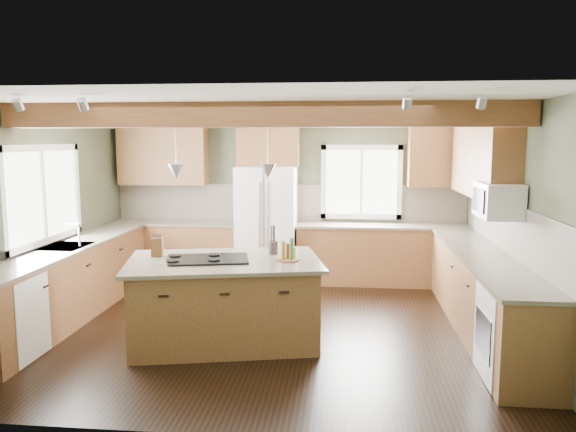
# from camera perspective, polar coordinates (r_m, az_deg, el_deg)

# --- Properties ---
(floor) EXTENTS (5.60, 5.60, 0.00)m
(floor) POSITION_cam_1_polar(r_m,az_deg,el_deg) (6.83, -2.09, -11.16)
(floor) COLOR black
(floor) RESTS_ON ground
(ceiling) EXTENTS (5.60, 5.60, 0.00)m
(ceiling) POSITION_cam_1_polar(r_m,az_deg,el_deg) (6.47, -2.21, 11.19)
(ceiling) COLOR silver
(ceiling) RESTS_ON wall_back
(wall_back) EXTENTS (5.60, 0.00, 5.60)m
(wall_back) POSITION_cam_1_polar(r_m,az_deg,el_deg) (8.99, 0.06, 1.95)
(wall_back) COLOR #404531
(wall_back) RESTS_ON ground
(wall_left) EXTENTS (0.00, 5.00, 5.00)m
(wall_left) POSITION_cam_1_polar(r_m,az_deg,el_deg) (7.44, -24.02, 0.05)
(wall_left) COLOR #404531
(wall_left) RESTS_ON ground
(wall_right) EXTENTS (0.00, 5.00, 5.00)m
(wall_right) POSITION_cam_1_polar(r_m,az_deg,el_deg) (6.73, 22.18, -0.61)
(wall_right) COLOR #404531
(wall_right) RESTS_ON ground
(ceiling_beam) EXTENTS (5.55, 0.26, 0.26)m
(ceiling_beam) POSITION_cam_1_polar(r_m,az_deg,el_deg) (5.94, -2.92, 10.23)
(ceiling_beam) COLOR #5A2D19
(ceiling_beam) RESTS_ON ceiling
(soffit_trim) EXTENTS (5.55, 0.20, 0.10)m
(soffit_trim) POSITION_cam_1_polar(r_m,az_deg,el_deg) (8.84, -0.00, 9.90)
(soffit_trim) COLOR #5A2D19
(soffit_trim) RESTS_ON ceiling
(backsplash_back) EXTENTS (5.58, 0.03, 0.58)m
(backsplash_back) POSITION_cam_1_polar(r_m,az_deg,el_deg) (8.98, 0.05, 1.37)
(backsplash_back) COLOR brown
(backsplash_back) RESTS_ON wall_back
(backsplash_right) EXTENTS (0.03, 3.70, 0.58)m
(backsplash_right) POSITION_cam_1_polar(r_m,az_deg,el_deg) (6.79, 21.90, -1.30)
(backsplash_right) COLOR brown
(backsplash_right) RESTS_ON wall_right
(base_cab_back_left) EXTENTS (2.02, 0.60, 0.88)m
(base_cab_back_left) POSITION_cam_1_polar(r_m,az_deg,el_deg) (9.18, -11.34, -3.51)
(base_cab_back_left) COLOR brown
(base_cab_back_left) RESTS_ON floor
(counter_back_left) EXTENTS (2.06, 0.64, 0.04)m
(counter_back_left) POSITION_cam_1_polar(r_m,az_deg,el_deg) (9.10, -11.42, -0.67)
(counter_back_left) COLOR #473E34
(counter_back_left) RESTS_ON base_cab_back_left
(base_cab_back_right) EXTENTS (2.62, 0.60, 0.88)m
(base_cab_back_right) POSITION_cam_1_polar(r_m,az_deg,el_deg) (8.79, 9.59, -3.96)
(base_cab_back_right) COLOR brown
(base_cab_back_right) RESTS_ON floor
(counter_back_right) EXTENTS (2.66, 0.64, 0.04)m
(counter_back_right) POSITION_cam_1_polar(r_m,az_deg,el_deg) (8.71, 9.66, -1.00)
(counter_back_right) COLOR #473E34
(counter_back_right) RESTS_ON base_cab_back_right
(base_cab_left) EXTENTS (0.60, 3.70, 0.88)m
(base_cab_left) POSITION_cam_1_polar(r_m,az_deg,el_deg) (7.50, -21.46, -6.46)
(base_cab_left) COLOR brown
(base_cab_left) RESTS_ON floor
(counter_left) EXTENTS (0.64, 3.74, 0.04)m
(counter_left) POSITION_cam_1_polar(r_m,az_deg,el_deg) (7.40, -21.64, -3.00)
(counter_left) COLOR #473E34
(counter_left) RESTS_ON base_cab_left
(base_cab_right) EXTENTS (0.60, 3.70, 0.88)m
(base_cab_right) POSITION_cam_1_polar(r_m,az_deg,el_deg) (6.87, 19.27, -7.63)
(base_cab_right) COLOR brown
(base_cab_right) RESTS_ON floor
(counter_right) EXTENTS (0.64, 3.74, 0.04)m
(counter_right) POSITION_cam_1_polar(r_m,az_deg,el_deg) (6.77, 19.44, -3.87)
(counter_right) COLOR #473E34
(counter_right) RESTS_ON base_cab_right
(upper_cab_back_left) EXTENTS (1.40, 0.35, 0.90)m
(upper_cab_back_left) POSITION_cam_1_polar(r_m,az_deg,el_deg) (9.19, -12.56, 5.96)
(upper_cab_back_left) COLOR brown
(upper_cab_back_left) RESTS_ON wall_back
(upper_cab_over_fridge) EXTENTS (0.96, 0.35, 0.70)m
(upper_cab_over_fridge) POSITION_cam_1_polar(r_m,az_deg,el_deg) (8.80, -2.01, 7.37)
(upper_cab_over_fridge) COLOR brown
(upper_cab_over_fridge) RESTS_ON wall_back
(upper_cab_right) EXTENTS (0.35, 2.20, 0.90)m
(upper_cab_right) POSITION_cam_1_polar(r_m,az_deg,el_deg) (7.50, 19.22, 5.33)
(upper_cab_right) COLOR brown
(upper_cab_right) RESTS_ON wall_right
(upper_cab_back_corner) EXTENTS (0.90, 0.35, 0.90)m
(upper_cab_back_corner) POSITION_cam_1_polar(r_m,az_deg,el_deg) (8.83, 15.04, 5.81)
(upper_cab_back_corner) COLOR brown
(upper_cab_back_corner) RESTS_ON wall_back
(window_left) EXTENTS (0.04, 1.60, 1.05)m
(window_left) POSITION_cam_1_polar(r_m,az_deg,el_deg) (7.45, -23.80, 2.00)
(window_left) COLOR white
(window_left) RESTS_ON wall_left
(window_back) EXTENTS (1.10, 0.04, 1.00)m
(window_back) POSITION_cam_1_polar(r_m,az_deg,el_deg) (8.90, 7.45, 3.44)
(window_back) COLOR white
(window_back) RESTS_ON wall_back
(sink) EXTENTS (0.50, 0.65, 0.03)m
(sink) POSITION_cam_1_polar(r_m,az_deg,el_deg) (7.40, -21.64, -2.96)
(sink) COLOR #262628
(sink) RESTS_ON counter_left
(faucet) EXTENTS (0.02, 0.02, 0.28)m
(faucet) POSITION_cam_1_polar(r_m,az_deg,el_deg) (7.30, -20.44, -1.90)
(faucet) COLOR #B2B2B7
(faucet) RESTS_ON sink
(dishwasher) EXTENTS (0.60, 0.60, 0.84)m
(dishwasher) POSITION_cam_1_polar(r_m,az_deg,el_deg) (6.41, -26.74, -9.24)
(dishwasher) COLOR white
(dishwasher) RESTS_ON floor
(oven) EXTENTS (0.60, 0.72, 0.84)m
(oven) POSITION_cam_1_polar(r_m,az_deg,el_deg) (5.67, 22.23, -11.17)
(oven) COLOR white
(oven) RESTS_ON floor
(microwave) EXTENTS (0.40, 0.70, 0.38)m
(microwave) POSITION_cam_1_polar(r_m,az_deg,el_deg) (6.60, 20.57, 1.50)
(microwave) COLOR white
(microwave) RESTS_ON wall_right
(pendant_left) EXTENTS (0.18, 0.18, 0.16)m
(pendant_left) POSITION_cam_1_polar(r_m,az_deg,el_deg) (6.04, -11.27, 4.45)
(pendant_left) COLOR #B2B2B7
(pendant_left) RESTS_ON ceiling
(pendant_right) EXTENTS (0.18, 0.18, 0.16)m
(pendant_right) POSITION_cam_1_polar(r_m,az_deg,el_deg) (6.04, -2.05, 4.59)
(pendant_right) COLOR #B2B2B7
(pendant_right) RESTS_ON ceiling
(refrigerator) EXTENTS (0.90, 0.74, 1.80)m
(refrigerator) POSITION_cam_1_polar(r_m,az_deg,el_deg) (8.70, -2.16, -0.91)
(refrigerator) COLOR white
(refrigerator) RESTS_ON floor
(island) EXTENTS (2.15, 1.57, 0.88)m
(island) POSITION_cam_1_polar(r_m,az_deg,el_deg) (6.27, -6.45, -8.72)
(island) COLOR brown
(island) RESTS_ON floor
(island_top) EXTENTS (2.30, 1.73, 0.04)m
(island_top) POSITION_cam_1_polar(r_m,az_deg,el_deg) (6.15, -6.52, -4.61)
(island_top) COLOR #473E34
(island_top) RESTS_ON island
(cooktop) EXTENTS (0.94, 0.73, 0.02)m
(cooktop) POSITION_cam_1_polar(r_m,az_deg,el_deg) (6.15, -8.03, -4.36)
(cooktop) COLOR black
(cooktop) RESTS_ON island_top
(knife_block) EXTENTS (0.13, 0.11, 0.21)m
(knife_block) POSITION_cam_1_polar(r_m,az_deg,el_deg) (6.42, -13.14, -3.12)
(knife_block) COLOR brown
(knife_block) RESTS_ON island_top
(utensil_crock) EXTENTS (0.12, 0.12, 0.15)m
(utensil_crock) POSITION_cam_1_polar(r_m,az_deg,el_deg) (6.40, -1.54, -3.22)
(utensil_crock) COLOR #413B34
(utensil_crock) RESTS_ON island_top
(bottle_tray) EXTENTS (0.32, 0.32, 0.23)m
(bottle_tray) POSITION_cam_1_polar(r_m,az_deg,el_deg) (6.05, -0.03, -3.45)
(bottle_tray) COLOR brown
(bottle_tray) RESTS_ON island_top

